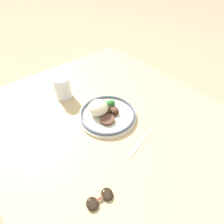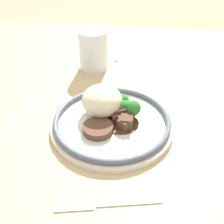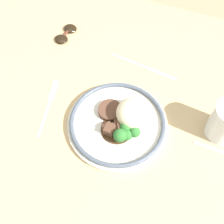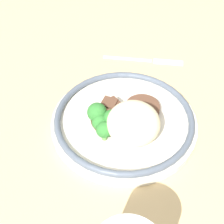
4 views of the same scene
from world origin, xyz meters
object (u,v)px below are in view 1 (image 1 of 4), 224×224
Objects in this scene: fork at (139,144)px; knife at (66,139)px; juice_glass at (63,89)px; plate at (105,113)px; spoon at (70,88)px; sunglasses at (100,199)px.

fork is 0.87× the size of knife.
juice_glass is 0.62× the size of fork.
plate is 2.36× the size of juice_glass.
plate is 0.26m from juice_glass.
fork is (-0.47, -0.08, -0.05)m from juice_glass.
plate is 1.46× the size of fork.
fork is at bearing -175.69° from spoon.
plate is at bearing -33.48° from sunglasses.
sunglasses is at bearing 160.43° from spoon.
spoon is (0.05, -0.06, -0.05)m from juice_glass.
plate is 0.22m from fork.
juice_glass reaches higher than knife.
knife is 2.19× the size of sunglasses.
sunglasses is at bearing 138.33° from plate.
knife is (0.22, 0.21, 0.00)m from fork.
juice_glass is 1.18× the size of sunglasses.
juice_glass reaches higher than sunglasses.
fork and knife have the same top height.
knife is at bearing 0.48° from sunglasses.
fork is 0.26m from sunglasses.
plate is at bearing -164.10° from juice_glass.
juice_glass is 0.29m from knife.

